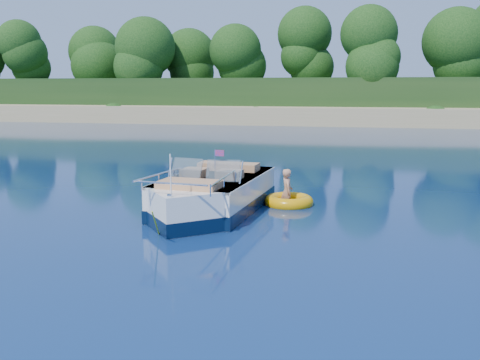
{
  "coord_description": "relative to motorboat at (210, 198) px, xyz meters",
  "views": [
    {
      "loc": [
        1.18,
        -9.92,
        3.24
      ],
      "look_at": [
        -1.75,
        3.37,
        0.85
      ],
      "focal_mm": 40.0,
      "sensor_mm": 36.0,
      "label": 1
    }
  ],
  "objects": [
    {
      "name": "shoreline",
      "position": [
        2.49,
        60.64,
        0.58
      ],
      "size": [
        170.0,
        59.0,
        6.0
      ],
      "color": "tan",
      "rests_on": "ground"
    },
    {
      "name": "motorboat",
      "position": [
        0.0,
        0.0,
        0.0
      ],
      "size": [
        2.58,
        6.2,
        2.06
      ],
      "rotation": [
        0.0,
        0.0,
        -0.09
      ],
      "color": "white",
      "rests_on": "ground"
    },
    {
      "name": "boy",
      "position": [
        1.8,
        1.48,
        -0.4
      ],
      "size": [
        0.55,
        0.79,
        1.42
      ],
      "primitive_type": "imported",
      "rotation": [
        0.0,
        -0.17,
        1.91
      ],
      "color": "tan",
      "rests_on": "ground"
    },
    {
      "name": "ground",
      "position": [
        2.49,
        -3.13,
        -0.4
      ],
      "size": [
        160.0,
        160.0,
        0.0
      ],
      "primitive_type": "plane",
      "color": "#0A1B47",
      "rests_on": "ground"
    },
    {
      "name": "treeline",
      "position": [
        2.53,
        37.89,
        5.15
      ],
      "size": [
        150.0,
        7.12,
        8.19
      ],
      "color": "black",
      "rests_on": "ground"
    },
    {
      "name": "tow_tube",
      "position": [
        1.88,
        1.39,
        -0.31
      ],
      "size": [
        1.78,
        1.78,
        0.36
      ],
      "rotation": [
        0.0,
        0.0,
        -0.4
      ],
      "color": "#E99B06",
      "rests_on": "ground"
    }
  ]
}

